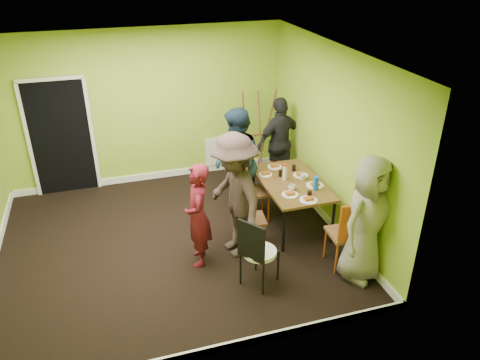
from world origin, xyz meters
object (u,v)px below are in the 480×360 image
(chair_front_end, at_px, (349,231))
(person_left_near, at_px, (235,196))
(easel, at_px, (257,133))
(chair_left_near, at_px, (246,214))
(thermos, at_px, (285,173))
(chair_left_far, at_px, (250,187))
(person_front_end, at_px, (367,220))
(person_standing, at_px, (198,215))
(blue_bottle, at_px, (316,183))
(person_left_far, at_px, (236,164))
(chair_back_end, at_px, (280,156))
(person_back_end, at_px, (280,143))
(chair_bentwood, at_px, (257,250))
(dining_table, at_px, (292,185))
(orange_bottle, at_px, (283,175))

(chair_front_end, relative_size, person_left_near, 0.58)
(easel, distance_m, person_left_near, 2.58)
(chair_left_near, height_order, person_left_near, person_left_near)
(thermos, bearing_deg, person_left_near, -150.20)
(easel, bearing_deg, chair_left_far, -112.57)
(person_front_end, bearing_deg, chair_left_far, 94.97)
(person_standing, bearing_deg, blue_bottle, 107.58)
(easel, relative_size, person_left_far, 0.93)
(chair_left_near, height_order, person_standing, person_standing)
(thermos, height_order, person_left_near, person_left_near)
(chair_back_end, relative_size, person_left_near, 0.49)
(person_standing, height_order, person_back_end, person_back_end)
(chair_bentwood, bearing_deg, person_left_near, 146.94)
(dining_table, bearing_deg, chair_left_far, 148.33)
(person_left_far, relative_size, person_front_end, 1.03)
(person_left_near, bearing_deg, chair_back_end, 131.01)
(chair_bentwood, height_order, person_standing, person_standing)
(chair_left_near, height_order, person_front_end, person_front_end)
(chair_bentwood, bearing_deg, chair_back_end, 115.87)
(chair_back_end, xyz_separation_m, easel, (-0.21, 0.65, 0.20))
(thermos, distance_m, person_standing, 1.65)
(thermos, relative_size, person_back_end, 0.14)
(chair_front_end, relative_size, thermos, 4.58)
(dining_table, xyz_separation_m, easel, (0.07, 1.85, 0.14))
(orange_bottle, bearing_deg, chair_back_end, 71.05)
(blue_bottle, height_order, person_front_end, person_front_end)
(person_back_end, bearing_deg, chair_front_end, 75.00)
(person_back_end, bearing_deg, person_left_near, 37.85)
(chair_left_far, bearing_deg, chair_front_end, 30.81)
(easel, xyz_separation_m, person_front_end, (0.35, -3.35, 0.04))
(dining_table, distance_m, chair_left_near, 0.95)
(person_left_far, xyz_separation_m, person_back_end, (1.06, 0.78, -0.07))
(blue_bottle, bearing_deg, chair_left_near, -178.39)
(orange_bottle, distance_m, person_standing, 1.70)
(chair_left_far, relative_size, chair_left_near, 1.07)
(easel, relative_size, person_back_end, 1.01)
(chair_left_far, distance_m, chair_bentwood, 1.69)
(person_front_end, bearing_deg, orange_bottle, 83.22)
(easel, bearing_deg, person_standing, -124.76)
(easel, bearing_deg, orange_bottle, -94.78)
(chair_front_end, xyz_separation_m, orange_bottle, (-0.37, 1.47, 0.19))
(thermos, height_order, orange_bottle, thermos)
(chair_front_end, bearing_deg, dining_table, 105.95)
(chair_left_far, bearing_deg, chair_back_end, 138.87)
(chair_back_end, bearing_deg, person_front_end, 110.79)
(chair_bentwood, bearing_deg, easel, 124.29)
(person_front_end, bearing_deg, person_standing, 132.18)
(chair_back_end, relative_size, person_back_end, 0.54)
(person_left_far, relative_size, person_back_end, 1.09)
(chair_bentwood, bearing_deg, person_left_far, 134.77)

